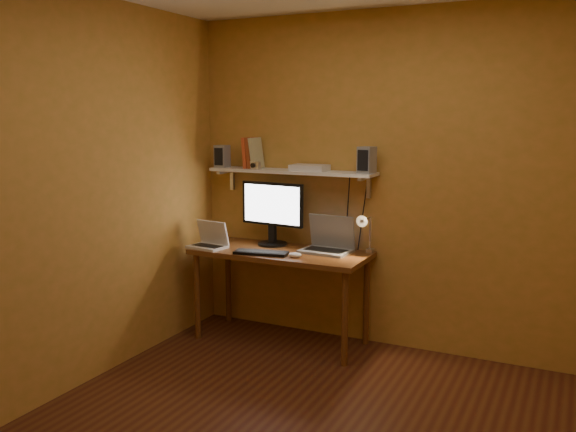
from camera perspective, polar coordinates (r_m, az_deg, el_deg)
The scene contains 14 objects.
room at distance 3.24m, azimuth 2.50°, elevation 0.38°, with size 3.44×3.24×2.64m.
desk at distance 4.85m, azimuth -0.69°, elevation -4.23°, with size 1.40×0.60×0.75m.
wall_shelf at distance 4.91m, azimuth 0.31°, elevation 4.15°, with size 1.40×0.25×0.21m.
monitor at distance 5.00m, azimuth -1.49°, elevation 0.55°, with size 0.57×0.27×0.52m.
laptop at distance 4.80m, azimuth 3.82°, elevation -2.45°, with size 0.40×0.30×0.28m.
netbook at distance 4.98m, azimuth -7.33°, elevation -2.27°, with size 0.31×0.24×0.22m.
keyboard at distance 4.71m, azimuth -2.54°, elevation -3.45°, with size 0.42×0.14×0.02m, color black.
mouse at distance 4.60m, azimuth 0.66°, elevation -3.66°, with size 0.10×0.06×0.04m, color silver.
desk_lamp at distance 4.66m, azimuth 7.28°, elevation -1.19°, with size 0.09×0.23×0.38m.
speaker_left at distance 5.20m, azimuth -6.17°, elevation 5.58°, with size 0.10×0.10×0.19m, color gray.
speaker_right at distance 4.66m, azimuth 7.38°, elevation 5.22°, with size 0.11×0.11×0.20m, color gray.
books at distance 5.08m, azimuth -3.34°, elevation 5.92°, with size 0.13×0.17×0.26m.
shelf_camera at distance 4.99m, azimuth -3.15°, elevation 4.77°, with size 0.11×0.06×0.06m.
router at distance 4.85m, azimuth 2.03°, elevation 4.54°, with size 0.29×0.19×0.05m, color silver.
Camera 1 is at (1.28, -2.93, 1.80)m, focal length 38.00 mm.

